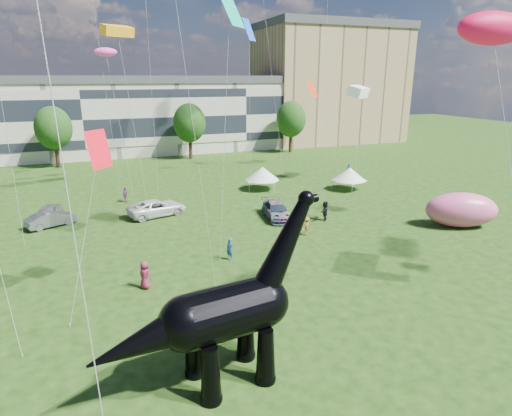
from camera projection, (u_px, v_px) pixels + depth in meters
name	position (u px, v px, depth m)	size (l,w,h in m)	color
ground	(266.00, 360.00, 20.31)	(220.00, 220.00, 0.00)	#16330C
terrace_row	(83.00, 120.00, 71.32)	(78.00, 11.00, 12.00)	beige
apartment_block	(328.00, 86.00, 88.70)	(28.00, 18.00, 22.00)	tan
tree_mid_left	(53.00, 125.00, 61.84)	(5.20, 5.20, 9.44)	#382314
tree_mid_right	(189.00, 120.00, 68.57)	(5.20, 5.20, 9.44)	#382314
tree_far_right	(291.00, 116.00, 74.63)	(5.20, 5.20, 9.44)	#382314
dinosaur_sculpture	(219.00, 317.00, 17.98)	(10.44, 3.35, 8.50)	black
car_silver	(48.00, 214.00, 39.52)	(1.81, 4.49, 1.53)	silver
car_grey	(51.00, 219.00, 38.28)	(1.49, 4.27, 1.41)	slate
car_white	(157.00, 208.00, 41.30)	(2.58, 5.60, 1.56)	white
car_dark	(277.00, 211.00, 40.52)	(2.06, 5.06, 1.47)	#595960
gazebo_near	(262.00, 174.00, 50.53)	(5.20, 5.20, 2.75)	white
gazebo_far	(350.00, 174.00, 50.47)	(5.07, 5.07, 2.69)	white
inflatable_pink	(461.00, 210.00, 38.01)	(6.26, 3.13, 3.13)	pink
visitors	(146.00, 241.00, 32.60)	(54.29, 38.99, 1.89)	black
kites	(302.00, 14.00, 26.86)	(63.71, 55.99, 30.74)	red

